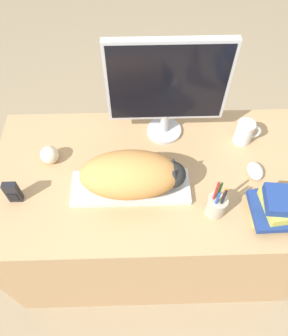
{
  "coord_description": "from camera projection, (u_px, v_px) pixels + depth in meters",
  "views": [
    {
      "loc": [
        -0.07,
        -0.39,
        1.79
      ],
      "look_at": [
        -0.05,
        0.33,
        0.76
      ],
      "focal_mm": 35.0,
      "sensor_mm": 36.0,
      "label": 1
    }
  ],
  "objects": [
    {
      "name": "book_stack",
      "position": [
        283.0,
        207.0,
        1.16
      ],
      "size": [
        0.22,
        0.17,
        0.13
      ],
      "color": "#CCC14C",
      "rests_on": "desk"
    },
    {
      "name": "pen_cup",
      "position": [
        216.0,
        205.0,
        1.18
      ],
      "size": [
        0.07,
        0.07,
        0.19
      ],
      "color": "#B2A893",
      "rests_on": "desk"
    },
    {
      "name": "desk",
      "position": [
        155.0,
        214.0,
        1.6
      ],
      "size": [
        1.34,
        0.69,
        0.7
      ],
      "color": "tan",
      "rests_on": "ground_plane"
    },
    {
      "name": "coffee_mug",
      "position": [
        245.0,
        132.0,
        1.37
      ],
      "size": [
        0.11,
        0.07,
        0.11
      ],
      "color": "silver",
      "rests_on": "desk"
    },
    {
      "name": "keyboard",
      "position": [
        131.0,
        188.0,
        1.26
      ],
      "size": [
        0.45,
        0.15,
        0.02
      ],
      "color": "silver",
      "rests_on": "desk"
    },
    {
      "name": "computer_mouse",
      "position": [
        255.0,
        171.0,
        1.3
      ],
      "size": [
        0.06,
        0.09,
        0.03
      ],
      "color": "silver",
      "rests_on": "desk"
    },
    {
      "name": "baseball",
      "position": [
        50.0,
        155.0,
        1.32
      ],
      "size": [
        0.07,
        0.07,
        0.07
      ],
      "color": "beige",
      "rests_on": "desk"
    },
    {
      "name": "cat",
      "position": [
        134.0,
        174.0,
        1.19
      ],
      "size": [
        0.39,
        0.2,
        0.16
      ],
      "color": "#D18C47",
      "rests_on": "keyboard"
    },
    {
      "name": "phone",
      "position": [
        13.0,
        192.0,
        1.2
      ],
      "size": [
        0.05,
        0.03,
        0.1
      ],
      "color": "black",
      "rests_on": "desk"
    },
    {
      "name": "ground_plane",
      "position": [
        156.0,
        304.0,
        1.69
      ],
      "size": [
        12.0,
        12.0,
        0.0
      ],
      "primitive_type": "plane",
      "color": "#998466"
    },
    {
      "name": "monitor",
      "position": [
        168.0,
        86.0,
        1.22
      ],
      "size": [
        0.46,
        0.15,
        0.46
      ],
      "color": "#B7B7BC",
      "rests_on": "desk"
    }
  ]
}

